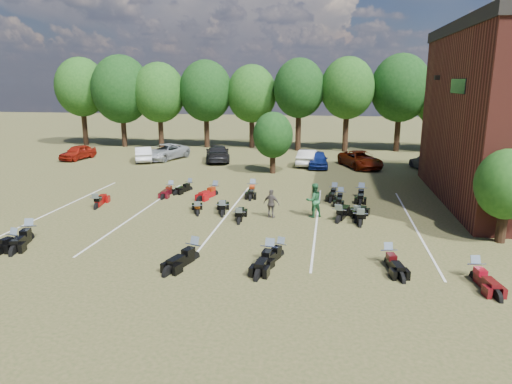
% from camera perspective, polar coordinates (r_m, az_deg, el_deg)
% --- Properties ---
extents(ground, '(160.00, 160.00, 0.00)m').
position_cam_1_polar(ground, '(22.00, 2.10, -5.63)').
color(ground, brown).
rests_on(ground, ground).
extents(car_0, '(2.22, 4.21, 1.37)m').
position_cam_1_polar(car_0, '(46.78, -21.38, 4.65)').
color(car_0, maroon).
rests_on(car_0, ground).
extents(car_1, '(3.00, 4.37, 1.37)m').
position_cam_1_polar(car_1, '(43.83, -13.90, 4.64)').
color(car_1, silver).
rests_on(car_1, ground).
extents(car_2, '(3.99, 5.75, 1.46)m').
position_cam_1_polar(car_2, '(44.37, -11.27, 4.94)').
color(car_2, '#9A9FA3').
rests_on(car_2, ground).
extents(car_3, '(3.42, 5.61, 1.52)m').
position_cam_1_polar(car_3, '(42.68, -4.82, 4.86)').
color(car_3, black).
rests_on(car_3, ground).
extents(car_4, '(1.91, 4.20, 1.40)m').
position_cam_1_polar(car_4, '(39.84, 7.72, 4.06)').
color(car_4, navy).
rests_on(car_4, ground).
extents(car_5, '(1.98, 4.45, 1.42)m').
position_cam_1_polar(car_5, '(40.70, 6.55, 4.32)').
color(car_5, '#B7B7B2').
rests_on(car_5, ground).
extents(car_6, '(4.12, 5.60, 1.42)m').
position_cam_1_polar(car_6, '(40.37, 12.92, 3.98)').
color(car_6, '#511204').
rests_on(car_6, ground).
extents(car_7, '(2.53, 4.63, 1.27)m').
position_cam_1_polar(car_7, '(40.91, 20.54, 3.48)').
color(car_7, '#3D3E42').
rests_on(car_7, ground).
extents(person_green, '(1.15, 1.08, 1.88)m').
position_cam_1_polar(person_green, '(25.11, 7.23, -1.02)').
color(person_green, '#256438').
rests_on(person_green, ground).
extents(person_grey, '(1.00, 0.65, 1.59)m').
position_cam_1_polar(person_grey, '(24.79, 1.94, -1.47)').
color(person_grey, '#4F4843').
rests_on(person_grey, ground).
extents(motorcycle_0, '(1.41, 2.65, 1.41)m').
position_cam_1_polar(motorcycle_0, '(24.05, -26.41, -5.40)').
color(motorcycle_0, black).
rests_on(motorcycle_0, ground).
extents(motorcycle_1, '(1.03, 2.37, 1.28)m').
position_cam_1_polar(motorcycle_1, '(23.23, -28.00, -6.22)').
color(motorcycle_1, black).
rests_on(motorcycle_1, ground).
extents(motorcycle_2, '(1.46, 2.54, 1.35)m').
position_cam_1_polar(motorcycle_2, '(19.49, -7.78, -8.35)').
color(motorcycle_2, black).
rests_on(motorcycle_2, ground).
extents(motorcycle_3, '(1.32, 2.17, 1.15)m').
position_cam_1_polar(motorcycle_3, '(19.67, 3.00, -8.03)').
color(motorcycle_3, black).
rests_on(motorcycle_3, ground).
extents(motorcycle_4, '(1.05, 2.50, 1.35)m').
position_cam_1_polar(motorcycle_4, '(19.11, 1.65, -8.68)').
color(motorcycle_4, black).
rests_on(motorcycle_4, ground).
extents(motorcycle_5, '(1.13, 2.33, 1.25)m').
position_cam_1_polar(motorcycle_5, '(19.60, 16.17, -8.65)').
color(motorcycle_5, black).
rests_on(motorcycle_5, ground).
extents(motorcycle_6, '(1.09, 2.36, 1.27)m').
position_cam_1_polar(motorcycle_6, '(19.35, 25.65, -9.81)').
color(motorcycle_6, '#510B0F').
rests_on(motorcycle_6, ground).
extents(motorcycle_7, '(1.19, 2.44, 1.30)m').
position_cam_1_polar(motorcycle_7, '(28.37, -19.30, -1.96)').
color(motorcycle_7, maroon).
rests_on(motorcycle_7, ground).
extents(motorcycle_8, '(1.24, 2.13, 1.13)m').
position_cam_1_polar(motorcycle_8, '(25.67, -7.30, -2.88)').
color(motorcycle_8, black).
rests_on(motorcycle_8, ground).
extents(motorcycle_9, '(1.19, 2.42, 1.29)m').
position_cam_1_polar(motorcycle_9, '(25.39, -4.22, -3.00)').
color(motorcycle_9, black).
rests_on(motorcycle_9, ground).
extents(motorcycle_10, '(0.93, 2.26, 1.23)m').
position_cam_1_polar(motorcycle_10, '(24.06, -2.12, -3.92)').
color(motorcycle_10, black).
rests_on(motorcycle_10, ground).
extents(motorcycle_11, '(1.44, 2.62, 1.39)m').
position_cam_1_polar(motorcycle_11, '(24.62, 10.28, -3.72)').
color(motorcycle_11, black).
rests_on(motorcycle_11, ground).
extents(motorcycle_12, '(1.34, 2.41, 1.28)m').
position_cam_1_polar(motorcycle_12, '(24.92, 12.50, -3.62)').
color(motorcycle_12, black).
rests_on(motorcycle_12, ground).
extents(motorcycle_13, '(0.84, 2.44, 1.35)m').
position_cam_1_polar(motorcycle_13, '(24.18, 12.85, -4.17)').
color(motorcycle_13, black).
rests_on(motorcycle_13, ground).
extents(motorcycle_14, '(0.70, 2.14, 1.19)m').
position_cam_1_polar(motorcycle_14, '(30.92, -10.59, -0.15)').
color(motorcycle_14, '#460A12').
rests_on(motorcycle_14, ground).
extents(motorcycle_15, '(1.46, 2.51, 1.33)m').
position_cam_1_polar(motorcycle_15, '(29.96, -5.19, -0.42)').
color(motorcycle_15, '#9B0B0F').
rests_on(motorcycle_15, ground).
extents(motorcycle_16, '(1.28, 2.14, 1.14)m').
position_cam_1_polar(motorcycle_16, '(31.57, -8.32, 0.22)').
color(motorcycle_16, black).
rests_on(motorcycle_16, ground).
extents(motorcycle_17, '(0.96, 2.44, 1.33)m').
position_cam_1_polar(motorcycle_17, '(30.36, -0.42, -0.17)').
color(motorcycle_17, black).
rests_on(motorcycle_17, ground).
extents(motorcycle_18, '(0.99, 2.29, 1.23)m').
position_cam_1_polar(motorcycle_18, '(30.04, 9.72, -0.52)').
color(motorcycle_18, black).
rests_on(motorcycle_18, ground).
extents(motorcycle_19, '(0.97, 2.45, 1.34)m').
position_cam_1_polar(motorcycle_19, '(29.98, 12.98, -0.71)').
color(motorcycle_19, black).
rests_on(motorcycle_19, ground).
extents(motorcycle_20, '(0.90, 2.22, 1.21)m').
position_cam_1_polar(motorcycle_20, '(28.90, 10.49, -1.12)').
color(motorcycle_20, black).
rests_on(motorcycle_20, ground).
extents(tree_line, '(56.00, 6.00, 9.79)m').
position_cam_1_polar(tree_line, '(49.74, 5.37, 12.52)').
color(tree_line, black).
rests_on(tree_line, ground).
extents(young_tree_near_building, '(2.80, 2.80, 4.16)m').
position_cam_1_polar(young_tree_near_building, '(23.44, 28.89, 0.85)').
color(young_tree_near_building, black).
rests_on(young_tree_near_building, ground).
extents(young_tree_midfield, '(3.20, 3.20, 4.70)m').
position_cam_1_polar(young_tree_midfield, '(36.63, 2.13, 7.12)').
color(young_tree_midfield, black).
rests_on(young_tree_midfield, ground).
extents(parking_lines, '(20.10, 14.00, 0.01)m').
position_cam_1_polar(parking_lines, '(25.32, -3.79, -3.02)').
color(parking_lines, silver).
rests_on(parking_lines, ground).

